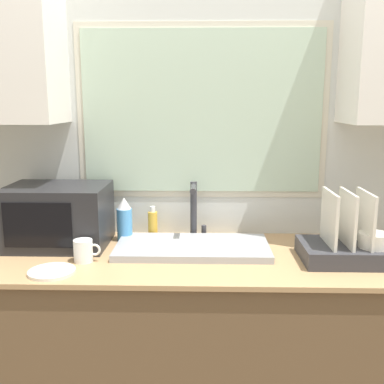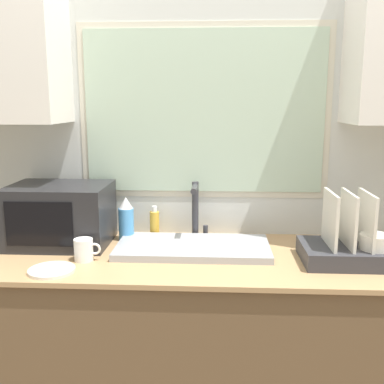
% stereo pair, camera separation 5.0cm
% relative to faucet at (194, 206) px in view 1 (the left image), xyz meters
% --- Properties ---
extents(countertop, '(1.87, 0.68, 0.89)m').
position_rel_faucet_xyz_m(countertop, '(0.03, -0.23, -0.60)').
color(countertop, brown).
rests_on(countertop, ground_plane).
extents(wall_back, '(6.00, 0.38, 2.60)m').
position_rel_faucet_xyz_m(wall_back, '(0.03, 0.08, 0.38)').
color(wall_back, silver).
rests_on(wall_back, ground_plane).
extents(sink_basin, '(0.67, 0.34, 0.03)m').
position_rel_faucet_xyz_m(sink_basin, '(-0.00, -0.18, -0.15)').
color(sink_basin, '#9EA0A5').
rests_on(sink_basin, countertop).
extents(faucet, '(0.08, 0.17, 0.27)m').
position_rel_faucet_xyz_m(faucet, '(0.00, 0.00, 0.00)').
color(faucet, '#333338').
rests_on(faucet, countertop).
extents(microwave, '(0.45, 0.34, 0.27)m').
position_rel_faucet_xyz_m(microwave, '(-0.62, -0.11, -0.02)').
color(microwave, '#232326').
rests_on(microwave, countertop).
extents(dish_rack, '(0.36, 0.27, 0.29)m').
position_rel_faucet_xyz_m(dish_rack, '(0.64, -0.29, -0.09)').
color(dish_rack, '#333338').
rests_on(dish_rack, countertop).
extents(spray_bottle, '(0.07, 0.07, 0.21)m').
position_rel_faucet_xyz_m(spray_bottle, '(-0.33, -0.04, -0.06)').
color(spray_bottle, '#4C99D8').
rests_on(spray_bottle, countertop).
extents(soap_bottle, '(0.05, 0.05, 0.15)m').
position_rel_faucet_xyz_m(soap_bottle, '(-0.20, 0.03, -0.09)').
color(soap_bottle, gold).
rests_on(soap_bottle, countertop).
extents(mug_near_sink, '(0.11, 0.08, 0.09)m').
position_rel_faucet_xyz_m(mug_near_sink, '(-0.44, -0.33, -0.11)').
color(mug_near_sink, white).
rests_on(mug_near_sink, countertop).
extents(small_plate, '(0.18, 0.18, 0.01)m').
position_rel_faucet_xyz_m(small_plate, '(-0.54, -0.46, -0.15)').
color(small_plate, silver).
rests_on(small_plate, countertop).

